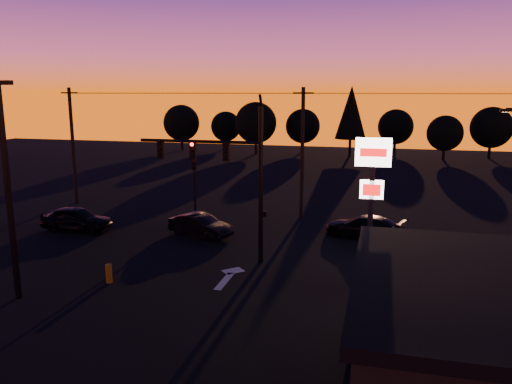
% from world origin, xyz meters
% --- Properties ---
extents(ground, '(120.00, 120.00, 0.00)m').
position_xyz_m(ground, '(0.00, 0.00, 0.00)').
color(ground, black).
rests_on(ground, ground).
extents(lane_arrow, '(1.20, 3.10, 0.01)m').
position_xyz_m(lane_arrow, '(0.50, 1.67, 0.01)').
color(lane_arrow, beige).
rests_on(lane_arrow, ground).
extents(traffic_signal_mast, '(6.79, 0.52, 8.58)m').
position_xyz_m(traffic_signal_mast, '(-0.10, 3.99, 4.94)').
color(traffic_signal_mast, black).
rests_on(traffic_signal_mast, ground).
extents(secondary_signal, '(0.30, 0.31, 4.35)m').
position_xyz_m(secondary_signal, '(-5.00, 11.49, 2.86)').
color(secondary_signal, black).
rests_on(secondary_signal, ground).
extents(parking_lot_light, '(1.25, 0.30, 9.14)m').
position_xyz_m(parking_lot_light, '(-7.50, -3.00, 5.27)').
color(parking_lot_light, black).
rests_on(parking_lot_light, ground).
extents(pylon_sign, '(1.50, 0.28, 6.80)m').
position_xyz_m(pylon_sign, '(7.00, 1.50, 4.91)').
color(pylon_sign, black).
rests_on(pylon_sign, ground).
extents(utility_pole_0, '(1.40, 0.26, 9.00)m').
position_xyz_m(utility_pole_0, '(-16.00, 14.00, 4.59)').
color(utility_pole_0, black).
rests_on(utility_pole_0, ground).
extents(utility_pole_1, '(1.40, 0.26, 9.00)m').
position_xyz_m(utility_pole_1, '(2.00, 14.00, 4.59)').
color(utility_pole_1, black).
rests_on(utility_pole_1, ground).
extents(power_wires, '(36.00, 1.22, 0.07)m').
position_xyz_m(power_wires, '(2.00, 14.00, 8.57)').
color(power_wires, black).
rests_on(power_wires, ground).
extents(bollard, '(0.29, 0.29, 0.88)m').
position_xyz_m(bollard, '(-4.64, -0.47, 0.44)').
color(bollard, '#A4710B').
rests_on(bollard, ground).
extents(tree_0, '(5.36, 5.36, 6.74)m').
position_xyz_m(tree_0, '(-22.00, 50.00, 4.06)').
color(tree_0, black).
rests_on(tree_0, ground).
extents(tree_1, '(4.54, 4.54, 5.71)m').
position_xyz_m(tree_1, '(-16.00, 53.00, 3.43)').
color(tree_1, black).
rests_on(tree_1, ground).
extents(tree_2, '(5.77, 5.78, 7.26)m').
position_xyz_m(tree_2, '(-10.00, 48.00, 4.37)').
color(tree_2, black).
rests_on(tree_2, ground).
extents(tree_3, '(4.95, 4.95, 6.22)m').
position_xyz_m(tree_3, '(-4.00, 52.00, 3.75)').
color(tree_3, black).
rests_on(tree_3, ground).
extents(tree_4, '(4.18, 4.18, 9.50)m').
position_xyz_m(tree_4, '(3.00, 49.00, 5.93)').
color(tree_4, black).
rests_on(tree_4, ground).
extents(tree_5, '(4.95, 4.95, 6.22)m').
position_xyz_m(tree_5, '(9.00, 54.00, 3.75)').
color(tree_5, black).
rests_on(tree_5, ground).
extents(tree_6, '(4.54, 4.54, 5.71)m').
position_xyz_m(tree_6, '(15.00, 48.00, 3.43)').
color(tree_6, black).
rests_on(tree_6, ground).
extents(tree_7, '(5.36, 5.36, 6.74)m').
position_xyz_m(tree_7, '(21.00, 51.00, 4.06)').
color(tree_7, black).
rests_on(tree_7, ground).
extents(car_left, '(4.52, 1.86, 1.53)m').
position_xyz_m(car_left, '(-11.29, 6.96, 0.77)').
color(car_left, black).
rests_on(car_left, ground).
extents(car_mid, '(4.37, 2.72, 1.36)m').
position_xyz_m(car_mid, '(-3.21, 7.73, 0.68)').
color(car_mid, black).
rests_on(car_mid, ground).
extents(car_right, '(5.19, 3.42, 1.40)m').
position_xyz_m(car_right, '(6.52, 9.78, 0.70)').
color(car_right, black).
rests_on(car_right, ground).
extents(suv_parked, '(3.33, 5.15, 1.32)m').
position_xyz_m(suv_parked, '(8.02, -3.40, 0.66)').
color(suv_parked, black).
rests_on(suv_parked, ground).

